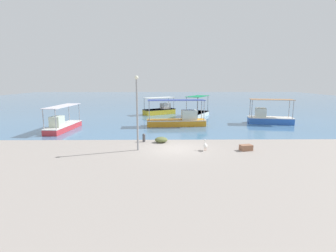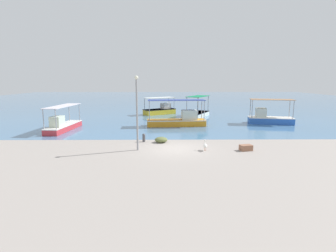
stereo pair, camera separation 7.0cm
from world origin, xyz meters
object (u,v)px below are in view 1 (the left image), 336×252
(lamp_post, at_px, (137,109))
(mooring_bollard, at_px, (144,137))
(fishing_boat_far_left, at_px, (179,120))
(cargo_crate, at_px, (246,148))
(fishing_boat_far_right, at_px, (197,113))
(fishing_boat_center, at_px, (160,110))
(pelican, at_px, (205,145))
(fishing_boat_outer, at_px, (63,125))
(fishing_boat_near_left, at_px, (269,118))
(net_pile, at_px, (161,140))

(lamp_post, xyz_separation_m, mooring_bollard, (0.24, 2.60, -2.68))
(fishing_boat_far_left, distance_m, cargo_crate, 11.37)
(fishing_boat_far_left, distance_m, lamp_post, 11.11)
(fishing_boat_far_right, bearing_deg, fishing_boat_far_left, -112.40)
(fishing_boat_far_left, xyz_separation_m, fishing_boat_far_right, (3.04, 7.38, -0.15))
(fishing_boat_center, xyz_separation_m, pelican, (3.63, -20.62, -0.26))
(fishing_boat_far_right, relative_size, lamp_post, 0.94)
(fishing_boat_outer, bearing_deg, fishing_boat_near_left, 10.40)
(mooring_bollard, xyz_separation_m, cargo_crate, (7.67, -2.81, -0.17))
(fishing_boat_outer, relative_size, pelican, 7.48)
(fishing_boat_far_right, xyz_separation_m, fishing_boat_center, (-5.28, 2.77, 0.12))
(fishing_boat_outer, xyz_separation_m, lamp_post, (8.37, -7.53, 2.44))
(fishing_boat_center, height_order, cargo_crate, fishing_boat_center)
(fishing_boat_center, bearing_deg, mooring_bollard, -93.40)
(fishing_boat_near_left, xyz_separation_m, fishing_boat_center, (-12.95, 8.74, -0.04))
(fishing_boat_outer, bearing_deg, mooring_bollard, -29.82)
(mooring_bollard, bearing_deg, fishing_boat_near_left, 32.96)
(fishing_boat_outer, height_order, fishing_boat_center, fishing_boat_outer)
(fishing_boat_outer, xyz_separation_m, pelican, (13.29, -7.73, -0.23))
(fishing_boat_far_right, xyz_separation_m, mooring_bollard, (-6.34, -15.05, -0.15))
(fishing_boat_outer, relative_size, fishing_boat_near_left, 1.14)
(pelican, bearing_deg, fishing_boat_near_left, 51.90)
(fishing_boat_far_left, relative_size, fishing_boat_outer, 1.10)
(fishing_boat_near_left, distance_m, pelican, 15.10)
(cargo_crate, bearing_deg, fishing_boat_far_right, 94.28)
(fishing_boat_near_left, relative_size, pelican, 6.57)
(fishing_boat_far_left, bearing_deg, cargo_crate, -67.32)
(fishing_boat_far_right, bearing_deg, pelican, -95.28)
(net_pile, distance_m, cargo_crate, 6.73)
(fishing_boat_far_right, bearing_deg, fishing_boat_near_left, -37.90)
(fishing_boat_far_right, bearing_deg, fishing_boat_center, 152.31)
(fishing_boat_far_right, height_order, pelican, fishing_boat_far_right)
(pelican, xyz_separation_m, mooring_bollard, (-4.69, 2.80, -0.00))
(fishing_boat_far_left, bearing_deg, fishing_boat_outer, -167.06)
(fishing_boat_far_right, distance_m, net_pile, 16.08)
(fishing_boat_outer, relative_size, net_pile, 5.74)
(fishing_boat_outer, xyz_separation_m, mooring_bollard, (8.61, -4.93, -0.23))
(net_pile, bearing_deg, pelican, -37.96)
(fishing_boat_far_right, height_order, fishing_boat_center, fishing_boat_far_right)
(lamp_post, relative_size, net_pile, 5.14)
(fishing_boat_far_right, bearing_deg, net_pile, -107.72)
(fishing_boat_far_left, distance_m, fishing_boat_far_right, 7.99)
(pelican, bearing_deg, fishing_boat_outer, 149.81)
(fishing_boat_outer, relative_size, fishing_boat_far_right, 1.19)
(lamp_post, bearing_deg, fishing_boat_near_left, 39.34)
(fishing_boat_outer, relative_size, lamp_post, 1.12)
(fishing_boat_center, bearing_deg, fishing_boat_near_left, -34.02)
(fishing_boat_far_left, height_order, net_pile, fishing_boat_far_left)
(pelican, distance_m, lamp_post, 5.61)
(pelican, xyz_separation_m, net_pile, (-3.25, 2.53, -0.15))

